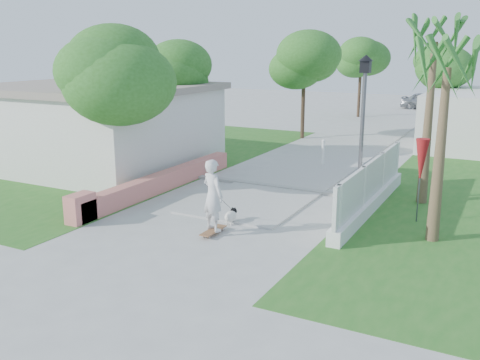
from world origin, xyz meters
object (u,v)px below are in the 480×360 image
Objects in this scene: dog at (231,216)px; parked_car at (428,101)px; street_lamp at (362,125)px; bollard at (323,152)px; patio_umbrella at (421,162)px; skateboarder at (215,196)px.

dog is 30.33m from parked_car.
street_lamp is 1.14× the size of parked_car.
bollard is 7.25m from patio_umbrella.
skateboarder reaches higher than bollard.
bollard is at bearing -67.94° from skateboarder.
skateboarder is (-4.47, -3.25, -0.74)m from patio_umbrella.
bollard is at bearing 86.25° from dog.
parked_car is at bearing 88.54° from bollard.
street_lamp is at bearing 152.24° from patio_umbrella.
parked_car reaches higher than dog.
dog is at bearing -125.82° from street_lamp.
patio_umbrella is (1.90, -1.00, -0.74)m from street_lamp.
dog is at bearing -150.57° from patio_umbrella.
street_lamp reaches higher than bollard.
street_lamp reaches higher than parked_car.
bollard is 22.34m from parked_car.
bollard reaches higher than dog.
parked_car is (0.57, 22.33, 0.08)m from bollard.
parked_car is (0.43, 31.08, -0.28)m from skateboarder.
parked_car is at bearing 98.24° from patio_umbrella.
patio_umbrella is at bearing -122.80° from skateboarder.
street_lamp reaches higher than skateboarder.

